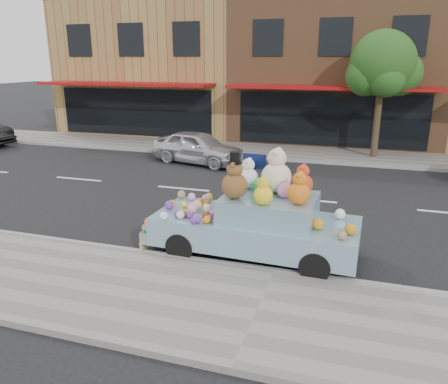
% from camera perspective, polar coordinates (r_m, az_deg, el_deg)
% --- Properties ---
extents(ground, '(120.00, 120.00, 0.00)m').
position_cam_1_polar(ground, '(13.39, 10.70, -1.03)').
color(ground, black).
rests_on(ground, ground).
extents(near_sidewalk, '(60.00, 3.00, 0.12)m').
position_cam_1_polar(near_sidewalk, '(7.49, 4.32, -15.42)').
color(near_sidewalk, gray).
rests_on(near_sidewalk, ground).
extents(far_sidewalk, '(60.00, 3.00, 0.12)m').
position_cam_1_polar(far_sidewalk, '(19.64, 13.06, 4.74)').
color(far_sidewalk, gray).
rests_on(far_sidewalk, ground).
extents(near_kerb, '(60.00, 0.12, 0.13)m').
position_cam_1_polar(near_kerb, '(8.77, 6.60, -10.31)').
color(near_kerb, gray).
rests_on(near_kerb, ground).
extents(far_kerb, '(60.00, 0.12, 0.13)m').
position_cam_1_polar(far_kerb, '(18.18, 12.67, 3.82)').
color(far_kerb, gray).
rests_on(far_kerb, ground).
extents(storefront_left, '(10.00, 9.80, 7.30)m').
position_cam_1_polar(storefront_left, '(27.15, -7.67, 15.91)').
color(storefront_left, olive).
rests_on(storefront_left, ground).
extents(storefront_mid, '(10.00, 9.80, 7.30)m').
position_cam_1_polar(storefront_mid, '(24.70, 14.75, 15.44)').
color(storefront_mid, '#8C5F3B').
rests_on(storefront_mid, ground).
extents(street_tree, '(3.00, 2.70, 5.22)m').
position_cam_1_polar(street_tree, '(19.25, 20.04, 14.86)').
color(street_tree, '#38281C').
rests_on(street_tree, ground).
extents(car_silver, '(4.12, 2.45, 1.31)m').
position_cam_1_polar(car_silver, '(17.76, -3.45, 5.86)').
color(car_silver, silver).
rests_on(car_silver, ground).
extents(art_car, '(4.54, 1.91, 2.32)m').
position_cam_1_polar(art_car, '(9.29, 4.32, -3.58)').
color(art_car, black).
rests_on(art_car, ground).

